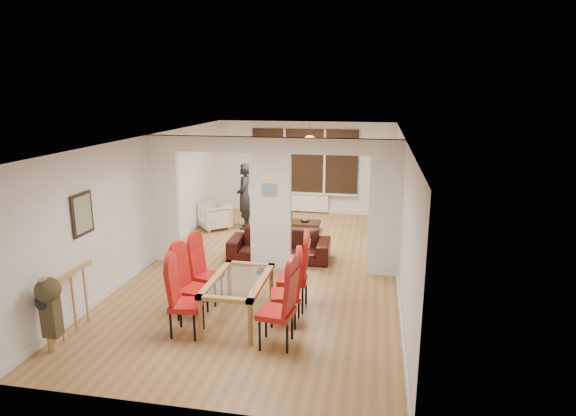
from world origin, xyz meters
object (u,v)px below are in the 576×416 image
(dining_chair_ra, at_px, (276,307))
(coffee_table, at_px, (298,226))
(dining_chair_la, at_px, (186,299))
(sofa, at_px, (279,245))
(dining_chair_rb, at_px, (285,290))
(dining_chair_rc, at_px, (293,274))
(dining_table, at_px, (239,300))
(dining_chair_lc, at_px, (208,272))
(bottle, at_px, (291,217))
(dining_chair_lb, at_px, (192,284))
(person, at_px, (245,196))
(armchair, at_px, (214,216))
(bowl, at_px, (305,220))
(television, at_px, (374,222))

(dining_chair_ra, xyz_separation_m, coffee_table, (-0.60, 5.50, -0.45))
(dining_chair_la, bearing_deg, sofa, 72.14)
(dining_chair_rb, distance_m, dining_chair_rc, 0.55)
(sofa, bearing_deg, dining_chair_rb, -78.87)
(dining_table, height_order, dining_chair_lc, dining_chair_lc)
(dining_chair_la, bearing_deg, dining_table, 35.29)
(dining_chair_la, relative_size, dining_chair_ra, 0.94)
(dining_chair_lc, distance_m, bottle, 4.31)
(dining_chair_la, bearing_deg, dining_chair_rb, 17.29)
(dining_table, bearing_deg, bottle, 90.45)
(dining_table, bearing_deg, dining_chair_lb, -179.70)
(bottle, bearing_deg, dining_chair_la, -96.19)
(person, bearing_deg, sofa, 24.07)
(coffee_table, bearing_deg, dining_table, -91.39)
(dining_chair_lb, bearing_deg, dining_chair_rb, 16.40)
(dining_chair_lc, xyz_separation_m, coffee_table, (0.81, 4.32, -0.40))
(dining_chair_la, distance_m, coffee_table, 5.50)
(dining_chair_lb, distance_m, dining_chair_rb, 1.47)
(dining_chair_lc, xyz_separation_m, armchair, (-1.31, 4.15, -0.20))
(dining_chair_lc, distance_m, dining_chair_rb, 1.51)
(dining_chair_rc, xyz_separation_m, coffee_table, (-0.62, 4.30, -0.46))
(dining_chair_rc, bearing_deg, bottle, 97.37)
(dining_table, relative_size, dining_chair_ra, 1.28)
(dining_chair_lc, xyz_separation_m, person, (-0.56, 4.34, 0.31))
(dining_chair_rb, bearing_deg, dining_chair_lc, 146.17)
(dining_chair_ra, xyz_separation_m, armchair, (-2.73, 5.33, -0.25))
(dining_table, distance_m, dining_chair_rb, 0.75)
(dining_chair_ra, bearing_deg, bowl, 102.03)
(dining_chair_rc, bearing_deg, television, 71.17)
(sofa, bearing_deg, dining_chair_ra, -81.44)
(person, bearing_deg, dining_chair_la, -1.67)
(dining_chair_la, xyz_separation_m, dining_chair_ra, (1.34, -0.06, 0.03))
(dining_chair_la, relative_size, bottle, 4.16)
(dining_chair_lc, distance_m, television, 5.20)
(dining_chair_rc, bearing_deg, dining_chair_ra, -94.00)
(bottle, bearing_deg, television, 5.35)
(bottle, bearing_deg, dining_chair_rc, -79.61)
(dining_chair_la, xyz_separation_m, armchair, (-1.39, 5.27, -0.22))
(coffee_table, xyz_separation_m, bowl, (0.17, 0.01, 0.16))
(dining_chair_ra, height_order, bowl, dining_chair_ra)
(dining_chair_lb, height_order, dining_chair_rb, dining_chair_rb)
(dining_chair_ra, bearing_deg, bottle, 105.49)
(armchair, height_order, television, armchair)
(dining_chair_lc, bearing_deg, dining_table, -27.78)
(dining_chair_la, bearing_deg, bottle, 77.41)
(dining_chair_rb, relative_size, dining_chair_rc, 0.93)
(dining_table, bearing_deg, television, 68.33)
(sofa, xyz_separation_m, bowl, (0.22, 2.08, -0.02))
(person, bearing_deg, coffee_table, 80.86)
(person, distance_m, coffee_table, 1.55)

